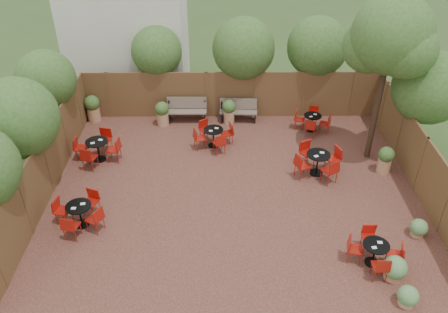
{
  "coord_description": "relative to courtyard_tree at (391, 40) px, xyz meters",
  "views": [
    {
      "loc": [
        -0.42,
        -11.97,
        9.49
      ],
      "look_at": [
        -0.32,
        0.5,
        1.0
      ],
      "focal_mm": 36.78,
      "sensor_mm": 36.0,
      "label": 1
    }
  ],
  "objects": [
    {
      "name": "fence_right",
      "position": [
        1.07,
        -1.92,
        -3.42
      ],
      "size": [
        0.08,
        10.0,
        2.0
      ],
      "primitive_type": "cube",
      "color": "brown",
      "rests_on": "ground"
    },
    {
      "name": "park_bench_left",
      "position": [
        -6.74,
        2.71,
        -3.88
      ],
      "size": [
        1.62,
        0.53,
        1.0
      ],
      "rotation": [
        0.0,
        0.0,
        -0.01
      ],
      "color": "brown",
      "rests_on": "courtyard_paving"
    },
    {
      "name": "park_bench_right",
      "position": [
        -4.63,
        2.71,
        -3.91
      ],
      "size": [
        1.54,
        0.59,
        0.94
      ],
      "rotation": [
        0.0,
        0.0,
        -0.07
      ],
      "color": "brown",
      "rests_on": "courtyard_paving"
    },
    {
      "name": "neighbour_building",
      "position": [
        -9.43,
        6.08,
        -0.42
      ],
      "size": [
        5.0,
        4.0,
        8.0
      ],
      "primitive_type": "cube",
      "color": "beige",
      "rests_on": "ground"
    },
    {
      "name": "fence_back",
      "position": [
        -4.93,
        3.08,
        -3.42
      ],
      "size": [
        12.0,
        0.08,
        2.0
      ],
      "primitive_type": "cube",
      "color": "brown",
      "rests_on": "ground"
    },
    {
      "name": "ground",
      "position": [
        -4.93,
        -1.92,
        -4.42
      ],
      "size": [
        80.0,
        80.0,
        0.0
      ],
      "primitive_type": "plane",
      "color": "#354F23",
      "rests_on": "ground"
    },
    {
      "name": "bistro_tables",
      "position": [
        -5.26,
        -1.22,
        -3.96
      ],
      "size": [
        10.08,
        8.5,
        0.92
      ],
      "color": "black",
      "rests_on": "courtyard_paving"
    },
    {
      "name": "planters",
      "position": [
        -6.3,
        1.82,
        -3.83
      ],
      "size": [
        11.47,
        4.26,
        1.13
      ],
      "color": "#AE7C57",
      "rests_on": "courtyard_paving"
    },
    {
      "name": "courtyard_paving",
      "position": [
        -4.93,
        -1.92,
        -4.41
      ],
      "size": [
        12.0,
        10.0,
        0.02
      ],
      "primitive_type": "cube",
      "color": "#3D1E19",
      "rests_on": "ground"
    },
    {
      "name": "courtyard_tree",
      "position": [
        0.0,
        0.0,
        0.0
      ],
      "size": [
        2.73,
        2.63,
        5.87
      ],
      "rotation": [
        0.0,
        0.0,
        0.02
      ],
      "color": "black",
      "rests_on": "courtyard_paving"
    },
    {
      "name": "low_shrubs",
      "position": [
        -0.51,
        -5.52,
        -4.1
      ],
      "size": [
        1.79,
        2.95,
        0.69
      ],
      "color": "#AE7C57",
      "rests_on": "courtyard_paving"
    },
    {
      "name": "overhang_foliage",
      "position": [
        -6.08,
        0.82,
        -1.7
      ],
      "size": [
        15.71,
        10.69,
        2.51
      ],
      "color": "#2F541B",
      "rests_on": "ground"
    },
    {
      "name": "fence_left",
      "position": [
        -10.93,
        -1.92,
        -3.42
      ],
      "size": [
        0.08,
        10.0,
        2.0
      ],
      "primitive_type": "cube",
      "color": "brown",
      "rests_on": "ground"
    }
  ]
}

